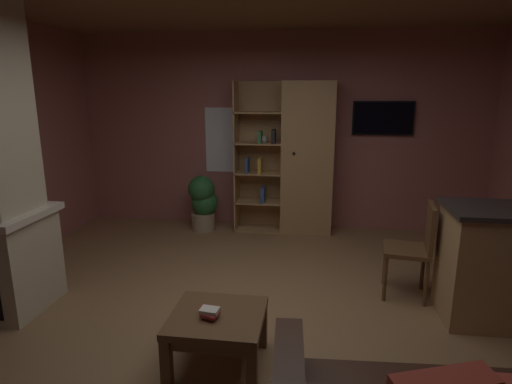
% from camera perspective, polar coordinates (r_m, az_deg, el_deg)
% --- Properties ---
extents(floor, '(5.69, 5.45, 0.02)m').
position_cam_1_polar(floor, '(3.79, -0.88, -17.26)').
color(floor, olive).
rests_on(floor, ground).
extents(wall_back, '(5.81, 0.06, 2.72)m').
position_cam_1_polar(wall_back, '(6.02, 3.14, 8.10)').
color(wall_back, '#9E5B56').
rests_on(wall_back, ground).
extents(window_pane_back, '(0.55, 0.01, 0.92)m').
position_cam_1_polar(window_pane_back, '(6.11, -4.29, 7.02)').
color(window_pane_back, white).
extents(bookshelf_cabinet, '(1.33, 0.41, 2.06)m').
position_cam_1_polar(bookshelf_cabinet, '(5.77, 6.07, 4.42)').
color(bookshelf_cabinet, '#A87F51').
rests_on(bookshelf_cabinet, ground).
extents(coffee_table, '(0.65, 0.62, 0.40)m').
position_cam_1_polar(coffee_table, '(3.13, -5.24, -17.46)').
color(coffee_table, brown).
rests_on(coffee_table, ground).
extents(table_book_0, '(0.11, 0.09, 0.02)m').
position_cam_1_polar(table_book_0, '(3.14, -6.55, -15.49)').
color(table_book_0, '#B22D2D').
rests_on(table_book_0, coffee_table).
extents(table_book_1, '(0.13, 0.12, 0.02)m').
position_cam_1_polar(table_book_1, '(3.03, -6.25, -16.16)').
color(table_book_1, '#B22D2D').
rests_on(table_book_1, coffee_table).
extents(table_book_2, '(0.14, 0.11, 0.03)m').
position_cam_1_polar(table_book_2, '(3.03, -6.31, -15.66)').
color(table_book_2, beige).
rests_on(table_book_2, coffee_table).
extents(dining_chair, '(0.48, 0.48, 0.92)m').
position_cam_1_polar(dining_chair, '(4.25, 20.88, -6.60)').
color(dining_chair, brown).
rests_on(dining_chair, ground).
extents(potted_floor_plant, '(0.40, 0.42, 0.79)m').
position_cam_1_polar(potted_floor_plant, '(5.95, -7.17, -1.23)').
color(potted_floor_plant, '#9E896B').
rests_on(potted_floor_plant, ground).
extents(wall_mounted_tv, '(0.80, 0.06, 0.45)m').
position_cam_1_polar(wall_mounted_tv, '(5.98, 16.82, 9.56)').
color(wall_mounted_tv, black).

